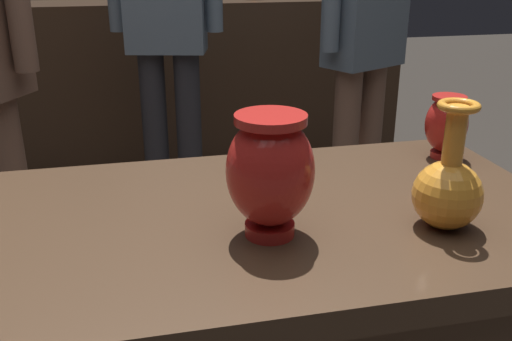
{
  "coord_description": "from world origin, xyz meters",
  "views": [
    {
      "loc": [
        -0.19,
        -0.92,
        1.25
      ],
      "look_at": [
        0.01,
        -0.04,
        0.9
      ],
      "focal_mm": 40.35,
      "sensor_mm": 36.0,
      "label": 1
    }
  ],
  "objects_px": {
    "vase_centerpiece": "(270,171)",
    "vase_tall_behind": "(448,188)",
    "vase_left_accent": "(446,124)",
    "visitor_near_right": "(365,27)",
    "visitor_center_back": "(166,10)"
  },
  "relations": [
    {
      "from": "vase_centerpiece",
      "to": "visitor_near_right",
      "type": "distance_m",
      "value": 1.54
    },
    {
      "from": "vase_left_accent",
      "to": "visitor_near_right",
      "type": "distance_m",
      "value": 1.11
    },
    {
      "from": "vase_centerpiece",
      "to": "vase_left_accent",
      "type": "xyz_separation_m",
      "value": [
        0.48,
        0.28,
        -0.04
      ]
    },
    {
      "from": "vase_centerpiece",
      "to": "vase_left_accent",
      "type": "bearing_deg",
      "value": 30.4
    },
    {
      "from": "vase_centerpiece",
      "to": "vase_tall_behind",
      "type": "xyz_separation_m",
      "value": [
        0.3,
        -0.04,
        -0.04
      ]
    },
    {
      "from": "vase_centerpiece",
      "to": "vase_tall_behind",
      "type": "distance_m",
      "value": 0.31
    },
    {
      "from": "vase_centerpiece",
      "to": "vase_left_accent",
      "type": "relative_size",
      "value": 1.45
    },
    {
      "from": "vase_tall_behind",
      "to": "vase_left_accent",
      "type": "distance_m",
      "value": 0.37
    },
    {
      "from": "vase_left_accent",
      "to": "visitor_near_right",
      "type": "bearing_deg",
      "value": 76.89
    },
    {
      "from": "visitor_near_right",
      "to": "vase_left_accent",
      "type": "bearing_deg",
      "value": 50.34
    },
    {
      "from": "vase_tall_behind",
      "to": "visitor_center_back",
      "type": "relative_size",
      "value": 0.13
    },
    {
      "from": "vase_tall_behind",
      "to": "vase_left_accent",
      "type": "relative_size",
      "value": 1.53
    },
    {
      "from": "vase_left_accent",
      "to": "visitor_center_back",
      "type": "relative_size",
      "value": 0.08
    },
    {
      "from": "vase_centerpiece",
      "to": "visitor_center_back",
      "type": "relative_size",
      "value": 0.12
    },
    {
      "from": "vase_tall_behind",
      "to": "visitor_center_back",
      "type": "height_order",
      "value": "visitor_center_back"
    }
  ]
}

